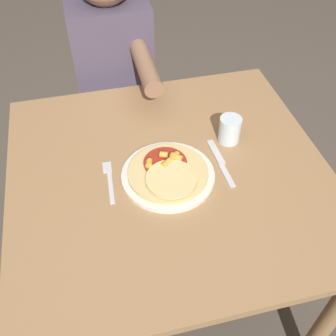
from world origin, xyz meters
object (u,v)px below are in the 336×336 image
Objects in this scene: knife at (221,163)px; person_diner at (115,74)px; drinking_glass at (230,130)px; pizza at (168,172)px; fork at (109,179)px; plate at (168,175)px; dining_table at (170,194)px.

person_diner is at bearing 109.98° from knife.
person_diner is at bearing 118.08° from drinking_glass.
pizza is 1.44× the size of fork.
plate is 1.67× the size of fork.
pizza is at bearing -113.13° from dining_table.
person_diner is (-0.07, 0.71, -0.06)m from plate.
drinking_glass is at bearing 22.84° from dining_table.
knife is (0.36, -0.02, 0.00)m from fork.
dining_table is 0.23m from fork.
pizza is at bearing -152.95° from drinking_glass.
knife is at bearing -2.50° from dining_table.
person_diner reaches higher than fork.
knife is 0.74m from person_diner.
knife is (0.18, 0.01, -0.00)m from plate.
person_diner is (-0.25, 0.69, -0.06)m from knife.
plate is 0.18m from fork.
plate reaches higher than knife.
dining_table is 11.10× the size of drinking_glass.
pizza reaches higher than knife.
drinking_glass is (0.23, 0.10, 0.16)m from dining_table.
dining_table is at bearing 62.93° from plate.
dining_table is at bearing -3.01° from fork.
person_diner is (0.11, 0.68, -0.06)m from fork.
knife is 0.13m from drinking_glass.
pizza is 0.19m from fork.
fork is at bearing 176.99° from dining_table.
knife is 2.41× the size of drinking_glass.
drinking_glass is 0.07× the size of person_diner.
knife is at bearing 6.02° from pizza.
drinking_glass reaches higher than fork.
drinking_glass reaches higher than plate.
person_diner is at bearing 96.84° from dining_table.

